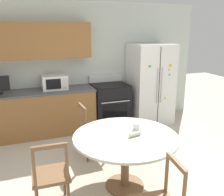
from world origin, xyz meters
TOP-DOWN VIEW (x-y plane):
  - ground_plane at (0.00, 0.00)m, footprint 14.00×14.00m
  - back_wall at (-0.30, 2.59)m, footprint 5.20×0.44m
  - kitchen_counter at (-1.08, 2.29)m, footprint 2.25×0.64m
  - refrigerator at (1.35, 2.20)m, footprint 0.89×0.79m
  - oven_range at (0.42, 2.26)m, footprint 0.74×0.68m
  - microwave at (-0.72, 2.34)m, footprint 0.48×0.39m
  - dining_table at (-0.14, 0.11)m, footprint 1.35×1.35m
  - dining_chair_left at (-1.11, 0.01)m, footprint 0.43×0.43m
  - dining_chair_far at (-0.31, 1.08)m, footprint 0.43×0.43m
  - candle_glass at (0.08, 0.26)m, footprint 0.09×0.09m
  - folded_napkin at (-0.04, 0.05)m, footprint 0.17×0.08m

SIDE VIEW (x-z plane):
  - ground_plane at x=0.00m, z-range 0.00..0.00m
  - dining_chair_left at x=-1.11m, z-range -0.02..0.89m
  - dining_chair_far at x=-0.31m, z-range -0.02..0.89m
  - kitchen_counter at x=-1.08m, z-range 0.00..0.90m
  - oven_range at x=0.42m, z-range -0.07..1.01m
  - dining_table at x=-0.14m, z-range 0.25..0.99m
  - folded_napkin at x=-0.04m, z-range 0.74..0.80m
  - candle_glass at x=0.08m, z-range 0.74..0.82m
  - refrigerator at x=1.35m, z-range 0.00..1.75m
  - microwave at x=-0.72m, z-range 0.90..1.18m
  - back_wall at x=-0.30m, z-range 0.15..2.75m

